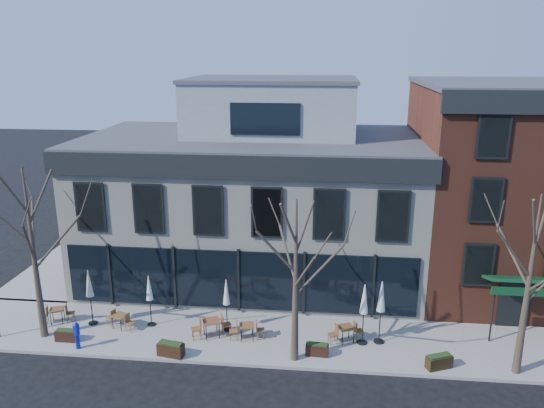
# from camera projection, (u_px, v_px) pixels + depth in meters

# --- Properties ---
(ground) EXTENTS (120.00, 120.00, 0.00)m
(ground) POSITION_uv_depth(u_px,v_px,m) (240.00, 314.00, 26.46)
(ground) COLOR black
(ground) RESTS_ON ground
(sidewalk_front) EXTENTS (33.50, 4.70, 0.15)m
(sidewalk_front) POSITION_uv_depth(u_px,v_px,m) (302.00, 339.00, 24.06)
(sidewalk_front) COLOR gray
(sidewalk_front) RESTS_ON ground
(sidewalk_side) EXTENTS (4.50, 12.00, 0.15)m
(sidewalk_side) POSITION_uv_depth(u_px,v_px,m) (78.00, 259.00, 33.30)
(sidewalk_side) COLOR gray
(sidewalk_side) RESTS_ON ground
(corner_building) EXTENTS (18.39, 10.39, 11.10)m
(corner_building) POSITION_uv_depth(u_px,v_px,m) (254.00, 197.00, 29.97)
(corner_building) COLOR beige
(corner_building) RESTS_ON ground
(red_brick_building) EXTENTS (8.20, 11.78, 11.18)m
(red_brick_building) POSITION_uv_depth(u_px,v_px,m) (493.00, 187.00, 28.34)
(red_brick_building) COLOR brown
(red_brick_building) RESTS_ON ground
(tree_corner) EXTENTS (3.93, 3.98, 7.92)m
(tree_corner) POSITION_uv_depth(u_px,v_px,m) (34.00, 252.00, 23.07)
(tree_corner) COLOR #382B21
(tree_corner) RESTS_ON sidewalk_front
(tree_mid) EXTENTS (3.50, 3.55, 7.04)m
(tree_mid) POSITION_uv_depth(u_px,v_px,m) (296.00, 280.00, 21.37)
(tree_mid) COLOR #382B21
(tree_mid) RESTS_ON sidewalk_front
(tree_right) EXTENTS (3.72, 3.77, 7.48)m
(tree_right) POSITION_uv_depth(u_px,v_px,m) (529.00, 284.00, 20.41)
(tree_right) COLOR #382B21
(tree_right) RESTS_ON sidewalk_front
(call_box) EXTENTS (0.27, 0.25, 1.28)m
(call_box) POSITION_uv_depth(u_px,v_px,m) (77.00, 334.00, 23.00)
(call_box) COLOR #0B1896
(call_box) RESTS_ON sidewalk_front
(cafe_set_0) EXTENTS (1.66, 0.88, 0.85)m
(cafe_set_0) POSITION_uv_depth(u_px,v_px,m) (57.00, 314.00, 25.29)
(cafe_set_0) COLOR brown
(cafe_set_0) RESTS_ON sidewalk_front
(cafe_set_1) EXTENTS (1.58, 0.92, 0.82)m
(cafe_set_1) POSITION_uv_depth(u_px,v_px,m) (120.00, 320.00, 24.79)
(cafe_set_1) COLOR brown
(cafe_set_1) RESTS_ON sidewalk_front
(cafe_set_2) EXTENTS (1.88, 1.14, 0.98)m
(cafe_set_2) POSITION_uv_depth(u_px,v_px,m) (211.00, 326.00, 24.03)
(cafe_set_2) COLOR brown
(cafe_set_2) RESTS_ON sidewalk_front
(cafe_set_3) EXTENTS (1.67, 0.76, 0.86)m
(cafe_set_3) POSITION_uv_depth(u_px,v_px,m) (247.00, 330.00, 23.84)
(cafe_set_3) COLOR brown
(cafe_set_3) RESTS_ON sidewalk_front
(cafe_set_4) EXTENTS (1.70, 1.00, 0.88)m
(cafe_set_4) POSITION_uv_depth(u_px,v_px,m) (346.00, 332.00, 23.63)
(cafe_set_4) COLOR brown
(cafe_set_4) RESTS_ON sidewalk_front
(umbrella_0) EXTENTS (0.44, 0.44, 2.76)m
(umbrella_0) POSITION_uv_depth(u_px,v_px,m) (89.00, 286.00, 24.73)
(umbrella_0) COLOR black
(umbrella_0) RESTS_ON sidewalk_front
(umbrella_1) EXTENTS (0.40, 0.40, 2.52)m
(umbrella_1) POSITION_uv_depth(u_px,v_px,m) (149.00, 291.00, 24.66)
(umbrella_1) COLOR black
(umbrella_1) RESTS_ON sidewalk_front
(umbrella_2) EXTENTS (0.41, 0.41, 2.54)m
(umbrella_2) POSITION_uv_depth(u_px,v_px,m) (226.00, 295.00, 24.21)
(umbrella_2) COLOR black
(umbrella_2) RESTS_ON sidewalk_front
(umbrella_3) EXTENTS (0.45, 0.45, 2.84)m
(umbrella_3) POSITION_uv_depth(u_px,v_px,m) (364.00, 302.00, 23.04)
(umbrella_3) COLOR black
(umbrella_3) RESTS_ON sidewalk_front
(umbrella_4) EXTENTS (0.47, 0.47, 2.95)m
(umbrella_4) POSITION_uv_depth(u_px,v_px,m) (381.00, 300.00, 23.09)
(umbrella_4) COLOR black
(umbrella_4) RESTS_ON sidewalk_front
(planter_0) EXTENTS (0.98, 0.39, 0.55)m
(planter_0) POSITION_uv_depth(u_px,v_px,m) (67.00, 335.00, 23.73)
(planter_0) COLOR black
(planter_0) RESTS_ON sidewalk_front
(planter_1) EXTENTS (1.19, 0.64, 0.63)m
(planter_1) POSITION_uv_depth(u_px,v_px,m) (171.00, 349.00, 22.55)
(planter_1) COLOR #301D10
(planter_1) RESTS_ON sidewalk_front
(planter_2) EXTENTS (1.00, 0.45, 0.55)m
(planter_2) POSITION_uv_depth(u_px,v_px,m) (317.00, 349.00, 22.61)
(planter_2) COLOR black
(planter_2) RESTS_ON sidewalk_front
(planter_3) EXTENTS (1.15, 0.81, 0.60)m
(planter_3) POSITION_uv_depth(u_px,v_px,m) (439.00, 361.00, 21.68)
(planter_3) COLOR black
(planter_3) RESTS_ON sidewalk_front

